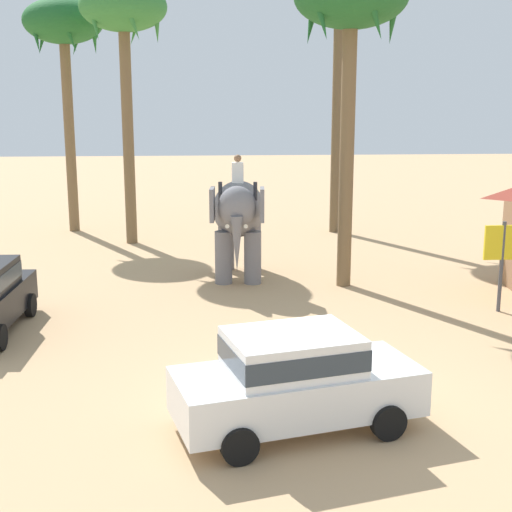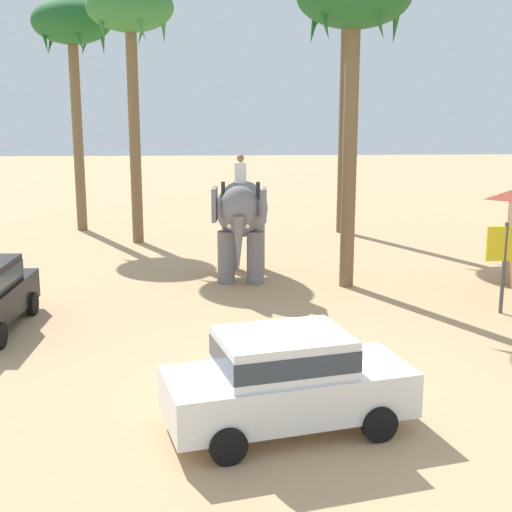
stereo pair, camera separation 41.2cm
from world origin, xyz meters
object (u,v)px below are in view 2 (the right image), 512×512
object	(u,v)px
car_sedan_foreground	(286,378)
palm_tree_far_back	(130,17)
palm_tree_left_of_road	(72,30)
signboard_yellow	(505,250)
elephant_with_mahout	(242,215)
palm_tree_near_hut	(347,4)
palm_tree_behind_elephant	(354,7)

from	to	relation	value
car_sedan_foreground	palm_tree_far_back	bearing A→B (deg)	104.57
palm_tree_left_of_road	signboard_yellow	world-z (taller)	palm_tree_left_of_road
elephant_with_mahout	palm_tree_far_back	distance (m)	9.53
palm_tree_near_hut	signboard_yellow	xyz separation A→B (m)	(2.19, -11.78, -7.47)
elephant_with_mahout	palm_tree_near_hut	distance (m)	11.39
car_sedan_foreground	palm_tree_behind_elephant	size ratio (longest dim) A/B	0.48
palm_tree_behind_elephant	palm_tree_near_hut	bearing A→B (deg)	81.24
palm_tree_behind_elephant	palm_tree_far_back	distance (m)	9.91
palm_tree_far_back	elephant_with_mahout	bearing A→B (deg)	-56.71
palm_tree_far_back	signboard_yellow	bearing A→B (deg)	-43.65
palm_tree_behind_elephant	palm_tree_left_of_road	xyz separation A→B (m)	(-9.64, 9.89, 0.25)
car_sedan_foreground	palm_tree_near_hut	xyz separation A→B (m)	(4.04, 18.18, 8.23)
car_sedan_foreground	palm_tree_near_hut	bearing A→B (deg)	77.46
elephant_with_mahout	palm_tree_behind_elephant	size ratio (longest dim) A/B	0.43
palm_tree_behind_elephant	elephant_with_mahout	bearing A→B (deg)	159.47
palm_tree_near_hut	signboard_yellow	bearing A→B (deg)	-79.47
palm_tree_near_hut	signboard_yellow	world-z (taller)	palm_tree_near_hut
elephant_with_mahout	palm_tree_behind_elephant	bearing A→B (deg)	-20.53
palm_tree_near_hut	palm_tree_far_back	distance (m)	8.53
palm_tree_behind_elephant	palm_tree_far_back	bearing A→B (deg)	134.63
car_sedan_foreground	palm_tree_left_of_road	world-z (taller)	palm_tree_left_of_road
elephant_with_mahout	palm_tree_near_hut	xyz separation A→B (m)	(4.44, 7.65, 7.17)
palm_tree_near_hut	palm_tree_behind_elephant	bearing A→B (deg)	-98.76
car_sedan_foreground	palm_tree_behind_elephant	world-z (taller)	palm_tree_behind_elephant
car_sedan_foreground	palm_tree_left_of_road	bearing A→B (deg)	109.86
palm_tree_left_of_road	signboard_yellow	bearing A→B (deg)	-44.28
elephant_with_mahout	palm_tree_far_back	size ratio (longest dim) A/B	0.41
palm_tree_left_of_road	palm_tree_far_back	distance (m)	3.92
palm_tree_behind_elephant	signboard_yellow	distance (m)	7.79
elephant_with_mahout	palm_tree_left_of_road	xyz separation A→B (m)	(-6.55, 8.73, 6.21)
palm_tree_behind_elephant	signboard_yellow	xyz separation A→B (m)	(3.55, -2.97, -6.26)
palm_tree_left_of_road	car_sedan_foreground	bearing A→B (deg)	-70.14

